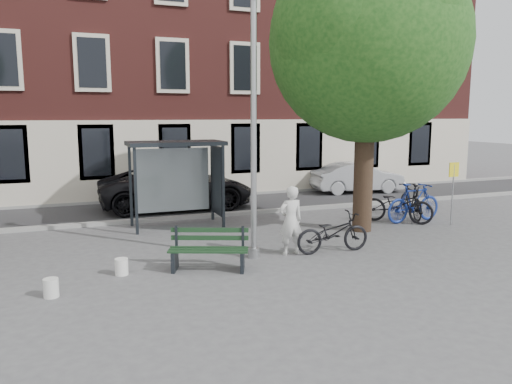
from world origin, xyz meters
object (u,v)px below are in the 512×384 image
object	(u,v)px
painter	(291,221)
bike_a	(333,233)
car_silver	(358,178)
bike_c	(397,205)
bike_b	(414,203)
lamppost	(254,142)
bus_shelter	(188,164)
bench	(209,252)
car_dark	(177,187)
bike_d	(411,201)
notice_sign	(453,180)

from	to	relation	value
painter	bike_a	xyz separation A→B (m)	(1.06, -0.21, -0.35)
bike_a	car_silver	world-z (taller)	car_silver
bike_c	bike_a	bearing A→B (deg)	166.97
painter	bike_b	world-z (taller)	painter
bike_c	car_silver	world-z (taller)	car_silver
bike_b	bike_c	size ratio (longest dim) A/B	0.95
lamppost	bus_shelter	size ratio (longest dim) A/B	2.14
bike_c	car_silver	bearing A→B (deg)	23.65
painter	bench	distance (m)	2.29
painter	car_silver	bearing A→B (deg)	-132.55
car_silver	car_dark	bearing A→B (deg)	103.12
bus_shelter	bike_a	size ratio (longest dim) A/B	1.48
bike_b	car_silver	xyz separation A→B (m)	(1.68, 5.95, 0.03)
bike_a	bench	bearing A→B (deg)	96.68
lamppost	car_dark	world-z (taller)	lamppost
bike_a	bike_d	xyz separation A→B (m)	(4.48, 2.71, 0.09)
bike_a	bike_b	xyz separation A→B (m)	(4.21, 2.22, 0.13)
painter	car_silver	xyz separation A→B (m)	(6.95, 7.96, -0.19)
bench	bike_b	distance (m)	7.87
painter	bus_shelter	bearing A→B (deg)	-71.05
bus_shelter	bike_b	distance (m)	7.27
notice_sign	bike_c	bearing A→B (deg)	149.13
bus_shelter	car_silver	bearing A→B (deg)	24.00
bike_c	car_dark	world-z (taller)	car_dark
bench	notice_sign	world-z (taller)	notice_sign
lamppost	car_dark	bearing A→B (deg)	92.79
lamppost	car_silver	bearing A→B (deg)	44.99
bike_d	bus_shelter	bearing A→B (deg)	5.01
car_dark	painter	bearing A→B (deg)	-167.70
bus_shelter	bike_b	world-z (taller)	bus_shelter
bike_b	car_silver	bearing A→B (deg)	-20.57
bench	bike_a	distance (m)	3.27
bench	bike_d	distance (m)	8.29
bike_a	bike_b	distance (m)	4.76
bus_shelter	bike_a	distance (m)	5.30
bike_b	notice_sign	world-z (taller)	notice_sign
bike_d	bike_c	bearing A→B (deg)	43.36
car_silver	notice_sign	distance (m)	6.86
car_dark	lamppost	bearing A→B (deg)	-175.15
bench	bike_a	size ratio (longest dim) A/B	0.95
lamppost	car_dark	size ratio (longest dim) A/B	1.09
bus_shelter	car_dark	world-z (taller)	bus_shelter
bus_shelter	car_silver	xyz separation A→B (m)	(8.50, 3.78, -1.26)
painter	bike_d	world-z (taller)	painter
bus_shelter	notice_sign	distance (m)	8.18
bike_c	car_silver	distance (m)	6.26
lamppost	bike_b	bearing A→B (deg)	17.37
bike_a	lamppost	bearing A→B (deg)	84.35
painter	car_silver	size ratio (longest dim) A/B	0.42
bike_a	bike_c	distance (m)	4.34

